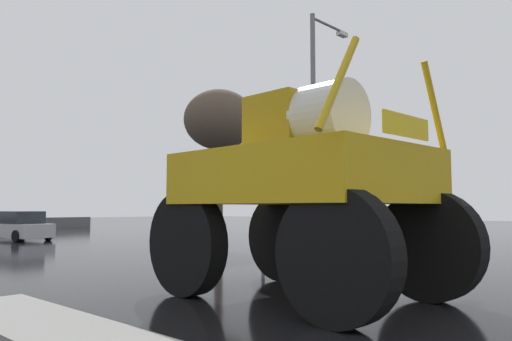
# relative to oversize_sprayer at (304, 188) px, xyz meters

# --- Properties ---
(ground_plane) EXTENTS (120.00, 120.00, 0.00)m
(ground_plane) POSITION_rel_oversize_sprayer_xyz_m (-0.46, 12.52, -2.09)
(ground_plane) COLOR black
(oversize_sprayer) EXTENTS (3.94, 5.80, 4.42)m
(oversize_sprayer) POSITION_rel_oversize_sprayer_xyz_m (0.00, 0.00, 0.00)
(oversize_sprayer) COLOR black
(oversize_sprayer) RESTS_ON ground
(sedan_ahead) EXTENTS (2.24, 4.26, 1.52)m
(sedan_ahead) POSITION_rel_oversize_sprayer_xyz_m (3.09, 21.05, -1.38)
(sedan_ahead) COLOR #B7B7BF
(sedan_ahead) RESTS_ON ground
(traffic_signal_near_right) EXTENTS (0.24, 0.54, 3.43)m
(traffic_signal_near_right) POSITION_rel_oversize_sprayer_xyz_m (3.43, 4.32, 0.41)
(traffic_signal_near_right) COLOR slate
(traffic_signal_near_right) RESTS_ON ground
(streetlight_near_right) EXTENTS (2.32, 0.24, 8.85)m
(streetlight_near_right) POSITION_rel_oversize_sprayer_xyz_m (7.05, 4.79, 2.84)
(streetlight_near_right) COLOR slate
(streetlight_near_right) RESTS_ON ground
(bare_tree_right) EXTENTS (3.45, 3.45, 7.45)m
(bare_tree_right) POSITION_rel_oversize_sprayer_xyz_m (8.69, 11.76, 3.82)
(bare_tree_right) COLOR #473828
(bare_tree_right) RESTS_ON ground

